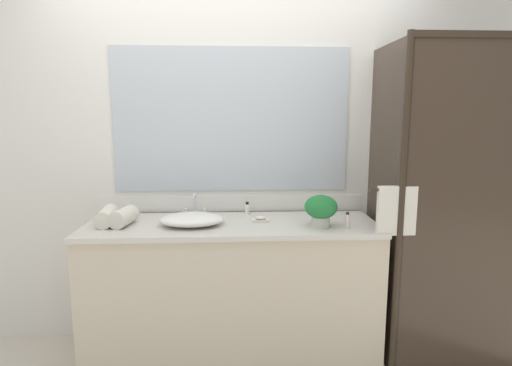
# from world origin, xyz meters

# --- Properties ---
(ground_plane) EXTENTS (8.00, 8.00, 0.00)m
(ground_plane) POSITION_xyz_m (0.00, 0.00, 0.00)
(ground_plane) COLOR beige
(wall_back_with_mirror) EXTENTS (4.40, 0.06, 2.60)m
(wall_back_with_mirror) POSITION_xyz_m (0.00, 0.34, 1.31)
(wall_back_with_mirror) COLOR silver
(wall_back_with_mirror) RESTS_ON ground_plane
(vanity_cabinet) EXTENTS (1.80, 0.58, 0.90)m
(vanity_cabinet) POSITION_xyz_m (0.00, 0.01, 0.45)
(vanity_cabinet) COLOR beige
(vanity_cabinet) RESTS_ON ground_plane
(shower_enclosure) EXTENTS (1.20, 0.59, 2.00)m
(shower_enclosure) POSITION_xyz_m (1.28, -0.19, 1.03)
(shower_enclosure) COLOR #2D2319
(shower_enclosure) RESTS_ON ground_plane
(sink_basin) EXTENTS (0.39, 0.28, 0.07)m
(sink_basin) POSITION_xyz_m (-0.24, -0.04, 0.94)
(sink_basin) COLOR white
(sink_basin) RESTS_ON vanity_cabinet
(faucet) EXTENTS (0.17, 0.14, 0.16)m
(faucet) POSITION_xyz_m (-0.24, 0.16, 0.95)
(faucet) COLOR silver
(faucet) RESTS_ON vanity_cabinet
(potted_plant) EXTENTS (0.20, 0.20, 0.19)m
(potted_plant) POSITION_xyz_m (0.53, -0.11, 1.01)
(potted_plant) COLOR beige
(potted_plant) RESTS_ON vanity_cabinet
(soap_dish) EXTENTS (0.10, 0.07, 0.04)m
(soap_dish) POSITION_xyz_m (0.18, 0.03, 0.91)
(soap_dish) COLOR silver
(soap_dish) RESTS_ON vanity_cabinet
(amenity_bottle_conditioner) EXTENTS (0.03, 0.03, 0.09)m
(amenity_bottle_conditioner) POSITION_xyz_m (0.10, 0.22, 0.94)
(amenity_bottle_conditioner) COLOR white
(amenity_bottle_conditioner) RESTS_ON vanity_cabinet
(amenity_bottle_shampoo) EXTENTS (0.02, 0.02, 0.10)m
(amenity_bottle_shampoo) POSITION_xyz_m (0.68, -0.16, 0.95)
(amenity_bottle_shampoo) COLOR silver
(amenity_bottle_shampoo) RESTS_ON vanity_cabinet
(rolled_towel_near_edge) EXTENTS (0.13, 0.26, 0.10)m
(rolled_towel_near_edge) POSITION_xyz_m (-0.76, 0.01, 0.95)
(rolled_towel_near_edge) COLOR silver
(rolled_towel_near_edge) RESTS_ON vanity_cabinet
(rolled_towel_middle) EXTENTS (0.14, 0.22, 0.11)m
(rolled_towel_middle) POSITION_xyz_m (-0.65, -0.03, 0.95)
(rolled_towel_middle) COLOR silver
(rolled_towel_middle) RESTS_ON vanity_cabinet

